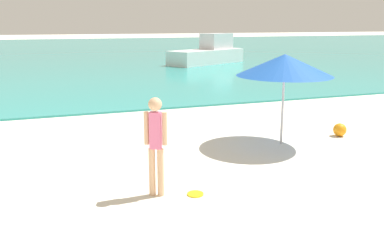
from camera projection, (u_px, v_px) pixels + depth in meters
name	position (u px, v px, depth m)	size (l,w,h in m)	color
water	(74.00, 50.00, 40.39)	(160.00, 60.00, 0.06)	teal
person_standing	(156.00, 141.00, 6.36)	(0.33, 0.21, 1.56)	#DDAD84
frisbee	(195.00, 194.00, 6.56)	(0.26, 0.26, 0.03)	yellow
boat_near	(209.00, 53.00, 27.03)	(5.80, 4.20, 1.91)	white
beach_ball	(340.00, 130.00, 9.92)	(0.31, 0.31, 0.31)	orange
beach_umbrella	(285.00, 65.00, 8.92)	(2.07, 2.07, 2.00)	#B7B7BC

